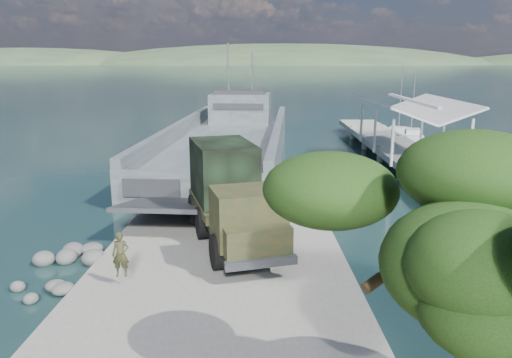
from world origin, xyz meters
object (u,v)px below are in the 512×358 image
at_px(soldier, 121,265).
at_px(sailboat_near, 411,136).
at_px(landing_craft, 228,149).
at_px(sailboat_far, 398,134).
at_px(pier, 413,150).
at_px(military_truck, 231,194).

xyz_separation_m(soldier, sailboat_near, (20.75, 35.23, -0.93)).
xyz_separation_m(landing_craft, sailboat_near, (18.47, 10.41, -0.48)).
bearing_deg(landing_craft, soldier, -90.93).
relative_size(landing_craft, sailboat_far, 4.82).
height_order(landing_craft, soldier, landing_craft).
distance_m(pier, landing_craft, 14.74).
xyz_separation_m(pier, landing_craft, (-14.01, 4.53, -0.74)).
bearing_deg(soldier, landing_craft, 82.26).
height_order(pier, sailboat_far, sailboat_far).
height_order(military_truck, sailboat_far, sailboat_far).
relative_size(pier, sailboat_near, 6.31).
xyz_separation_m(landing_craft, sailboat_far, (17.33, 11.14, -0.46)).
relative_size(military_truck, soldier, 5.70).
distance_m(soldier, sailboat_far, 40.97).
distance_m(landing_craft, sailboat_near, 21.20).
xyz_separation_m(pier, sailboat_far, (3.32, 15.67, -1.20)).
height_order(military_truck, soldier, military_truck).
distance_m(landing_craft, soldier, 24.93).
bearing_deg(landing_craft, sailboat_near, 33.73).
bearing_deg(landing_craft, sailboat_far, 37.06).
height_order(pier, sailboat_near, sailboat_near).
bearing_deg(military_truck, landing_craft, 78.12).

